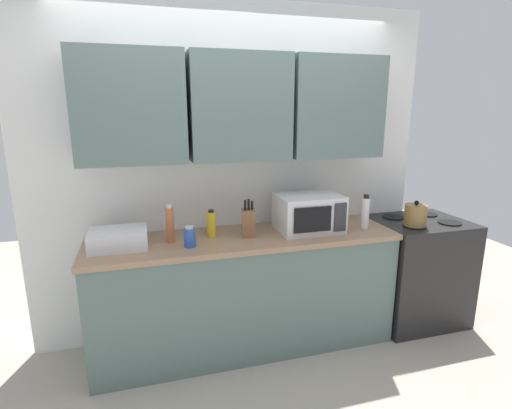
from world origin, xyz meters
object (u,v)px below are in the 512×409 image
object	(u,v)px
stove_range	(416,270)
bottle_blue_cleaner	(190,237)
knife_block	(248,222)
bottle_white_jar	(365,212)
bottle_yellow_mustard	(211,224)
bottle_spice_jar	(170,224)
dish_rack	(118,239)
microwave	(309,213)
kettle	(415,215)

from	to	relation	value
stove_range	bottle_blue_cleaner	xyz separation A→B (m)	(-1.95, -0.11, 0.52)
knife_block	bottle_white_jar	size ratio (longest dim) A/B	1.05
bottle_yellow_mustard	bottle_blue_cleaner	bearing A→B (deg)	-136.15
bottle_spice_jar	bottle_white_jar	size ratio (longest dim) A/B	1.03
dish_rack	stove_range	bearing A→B (deg)	-0.47
stove_range	microwave	size ratio (longest dim) A/B	1.90
bottle_spice_jar	bottle_yellow_mustard	distance (m)	0.30
bottle_white_jar	bottle_blue_cleaner	xyz separation A→B (m)	(-1.38, -0.06, -0.06)
microwave	bottle_blue_cleaner	world-z (taller)	microwave
microwave	dish_rack	xyz separation A→B (m)	(-1.39, 0.01, -0.08)
stove_range	dish_rack	distance (m)	2.47
stove_range	dish_rack	size ratio (longest dim) A/B	2.40
bottle_spice_jar	dish_rack	bearing A→B (deg)	-179.07
microwave	bottle_white_jar	size ratio (longest dim) A/B	1.79
bottle_yellow_mustard	kettle	bearing A→B (deg)	-7.38
kettle	bottle_blue_cleaner	xyz separation A→B (m)	(-1.78, 0.03, -0.03)
knife_block	bottle_spice_jar	distance (m)	0.57
bottle_white_jar	bottle_yellow_mustard	distance (m)	1.21
knife_block	bottle_white_jar	distance (m)	0.94
dish_rack	bottle_yellow_mustard	xyz separation A→B (m)	(0.65, 0.05, 0.04)
knife_block	bottle_yellow_mustard	xyz separation A→B (m)	(-0.27, 0.05, -0.01)
microwave	bottle_spice_jar	xyz separation A→B (m)	(-1.04, 0.01, -0.01)
bottle_yellow_mustard	dish_rack	bearing A→B (deg)	-175.86
stove_range	microwave	bearing A→B (deg)	179.31
dish_rack	bottle_yellow_mustard	size ratio (longest dim) A/B	1.87
bottle_white_jar	bottle_blue_cleaner	bearing A→B (deg)	-177.59
kettle	microwave	size ratio (longest dim) A/B	0.43
knife_block	dish_rack	bearing A→B (deg)	179.55
stove_range	bottle_yellow_mustard	xyz separation A→B (m)	(-1.77, 0.07, 0.54)
stove_range	microwave	world-z (taller)	microwave
bottle_blue_cleaner	knife_block	bearing A→B (deg)	14.92
kettle	knife_block	bearing A→B (deg)	173.45
knife_block	bottle_yellow_mustard	size ratio (longest dim) A/B	1.38
knife_block	bottle_spice_jar	world-z (taller)	knife_block
dish_rack	kettle	bearing A→B (deg)	-4.08
stove_range	bottle_white_jar	bearing A→B (deg)	-175.16
microwave	knife_block	bearing A→B (deg)	179.94
dish_rack	bottle_white_jar	distance (m)	1.85
bottle_blue_cleaner	dish_rack	bearing A→B (deg)	164.92
stove_range	kettle	size ratio (longest dim) A/B	4.46
kettle	microwave	bearing A→B (deg)	169.85
stove_range	bottle_spice_jar	xyz separation A→B (m)	(-2.07, 0.03, 0.58)
kettle	dish_rack	world-z (taller)	kettle
bottle_spice_jar	stove_range	bearing A→B (deg)	-0.71
knife_block	bottle_blue_cleaner	world-z (taller)	knife_block
microwave	bottle_yellow_mustard	distance (m)	0.75
microwave	dish_rack	world-z (taller)	microwave
bottle_yellow_mustard	bottle_spice_jar	bearing A→B (deg)	-172.15
kettle	bottle_white_jar	size ratio (longest dim) A/B	0.76
bottle_spice_jar	bottle_white_jar	bearing A→B (deg)	-2.80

